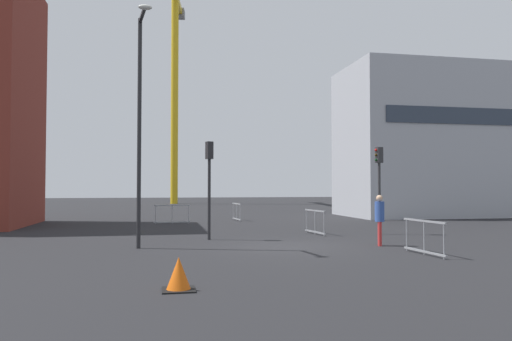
% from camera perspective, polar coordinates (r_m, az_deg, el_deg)
% --- Properties ---
extents(ground, '(160.00, 160.00, 0.00)m').
position_cam_1_polar(ground, '(17.84, 3.55, -8.69)').
color(ground, black).
extents(office_block, '(13.52, 7.20, 10.70)m').
position_cam_1_polar(office_block, '(38.50, 20.08, 3.05)').
color(office_block, '#A8AAB2').
rests_on(office_block, ground).
extents(construction_crane, '(3.79, 20.48, 26.59)m').
position_cam_1_polar(construction_crane, '(63.36, -9.41, 12.36)').
color(construction_crane, gold).
rests_on(construction_crane, ground).
extents(streetlamp_tall, '(0.50, 1.67, 7.97)m').
position_cam_1_polar(streetlamp_tall, '(17.45, -13.25, 6.49)').
color(streetlamp_tall, '#232326').
rests_on(streetlamp_tall, ground).
extents(traffic_light_far, '(0.32, 0.39, 3.93)m').
position_cam_1_polar(traffic_light_far, '(19.87, -5.43, -0.36)').
color(traffic_light_far, '#232326').
rests_on(traffic_light_far, ground).
extents(traffic_light_corner, '(0.39, 0.30, 3.88)m').
position_cam_1_polar(traffic_light_corner, '(22.68, 14.03, -0.57)').
color(traffic_light_corner, '#2D2D30').
rests_on(traffic_light_corner, ground).
extents(pedestrian_walking, '(0.34, 0.34, 1.82)m').
position_cam_1_polar(pedestrian_walking, '(18.32, 14.08, -5.12)').
color(pedestrian_walking, red).
rests_on(pedestrian_walking, ground).
extents(safety_barrier_front, '(0.31, 1.99, 1.08)m').
position_cam_1_polar(safety_barrier_front, '(22.25, 6.82, -5.87)').
color(safety_barrier_front, gray).
rests_on(safety_barrier_front, ground).
extents(safety_barrier_mid_span, '(0.20, 2.18, 1.08)m').
position_cam_1_polar(safety_barrier_mid_span, '(16.35, 18.84, -7.24)').
color(safety_barrier_mid_span, gray).
rests_on(safety_barrier_mid_span, ground).
extents(safety_barrier_right_run, '(2.06, 0.19, 1.08)m').
position_cam_1_polar(safety_barrier_right_run, '(28.60, -9.66, -4.97)').
color(safety_barrier_right_run, gray).
rests_on(safety_barrier_right_run, ground).
extents(safety_barrier_left_run, '(0.25, 1.86, 1.08)m').
position_cam_1_polar(safety_barrier_left_run, '(30.92, -2.25, -4.76)').
color(safety_barrier_left_run, '#9EA0A5').
rests_on(safety_barrier_left_run, ground).
extents(traffic_cone_orange, '(0.67, 0.67, 0.68)m').
position_cam_1_polar(traffic_cone_orange, '(10.41, -8.92, -11.81)').
color(traffic_cone_orange, black).
rests_on(traffic_cone_orange, ground).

